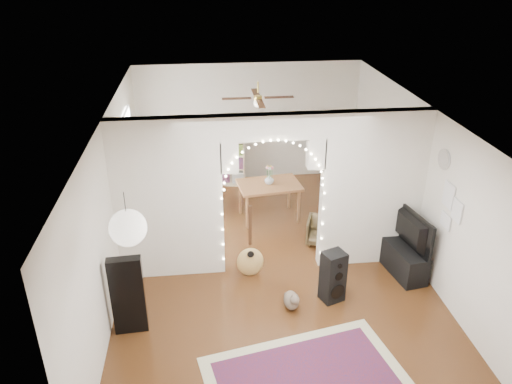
{
  "coord_description": "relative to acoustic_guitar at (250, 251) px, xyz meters",
  "views": [
    {
      "loc": [
        -1.07,
        -7.09,
        4.89
      ],
      "look_at": [
        -0.23,
        0.3,
        1.27
      ],
      "focal_mm": 35.0,
      "sensor_mm": 36.0,
      "label": 1
    }
  ],
  "objects": [
    {
      "name": "window",
      "position": [
        -2.08,
        2.05,
        1.02
      ],
      "size": [
        0.04,
        1.2,
        1.4
      ],
      "primitive_type": "cube",
      "color": "white",
      "rests_on": "wall_left"
    },
    {
      "name": "paper_lantern",
      "position": [
        -1.51,
        -2.15,
        1.77
      ],
      "size": [
        0.4,
        0.4,
        0.4
      ],
      "primitive_type": "sphere",
      "color": "white",
      "rests_on": "ceiling"
    },
    {
      "name": "wall_back",
      "position": [
        0.39,
        4.0,
        0.87
      ],
      "size": [
        5.0,
        0.02,
        2.7
      ],
      "primitive_type": "cube",
      "color": "silver",
      "rests_on": "floor"
    },
    {
      "name": "dining_chair_left",
      "position": [
        -0.77,
        2.38,
        -0.21
      ],
      "size": [
        0.79,
        0.8,
        0.56
      ],
      "primitive_type": "imported",
      "rotation": [
        0.0,
        0.0,
        0.42
      ],
      "color": "brown",
      "rests_on": "floor"
    },
    {
      "name": "tabby_cat",
      "position": [
        0.53,
        -0.91,
        -0.34
      ],
      "size": [
        0.27,
        0.54,
        0.35
      ],
      "rotation": [
        0.0,
        0.0,
        0.13
      ],
      "color": "brown",
      "rests_on": "floor"
    },
    {
      "name": "flower_vase",
      "position": [
        0.58,
        1.94,
        0.37
      ],
      "size": [
        0.2,
        0.2,
        0.19
      ],
      "primitive_type": "imported",
      "rotation": [
        0.0,
        0.0,
        0.13
      ],
      "color": "silver",
      "rests_on": "dining_table"
    },
    {
      "name": "picture_frames",
      "position": [
        2.87,
        -0.75,
        1.02
      ],
      "size": [
        0.02,
        0.5,
        0.7
      ],
      "primitive_type": null,
      "color": "white",
      "rests_on": "wall_right"
    },
    {
      "name": "wall_right",
      "position": [
        2.89,
        0.25,
        0.87
      ],
      "size": [
        0.02,
        7.5,
        2.7
      ],
      "primitive_type": "cube",
      "color": "silver",
      "rests_on": "floor"
    },
    {
      "name": "fairy_lights",
      "position": [
        0.39,
        0.12,
        1.07
      ],
      "size": [
        1.64,
        0.04,
        1.6
      ],
      "primitive_type": null,
      "color": "#FFEABF",
      "rests_on": "divider_wall"
    },
    {
      "name": "wall_left",
      "position": [
        -2.11,
        0.25,
        0.87
      ],
      "size": [
        0.02,
        7.5,
        2.7
      ],
      "primitive_type": "cube",
      "color": "silver",
      "rests_on": "floor"
    },
    {
      "name": "acoustic_guitar",
      "position": [
        0.0,
        0.0,
        0.0
      ],
      "size": [
        0.45,
        0.16,
        1.11
      ],
      "rotation": [
        0.0,
        0.0,
        -0.02
      ],
      "color": "tan",
      "rests_on": "floor"
    },
    {
      "name": "floor",
      "position": [
        0.39,
        0.25,
        -0.48
      ],
      "size": [
        7.5,
        7.5,
        0.0
      ],
      "primitive_type": "plane",
      "color": "black",
      "rests_on": "ground"
    },
    {
      "name": "ceiling_fan",
      "position": [
        0.39,
        2.25,
        1.92
      ],
      "size": [
        1.1,
        1.1,
        0.3
      ],
      "primitive_type": null,
      "color": "gold",
      "rests_on": "ceiling"
    },
    {
      "name": "guitar_case",
      "position": [
        -1.81,
        -1.12,
        0.12
      ],
      "size": [
        0.47,
        0.18,
        1.2
      ],
      "primitive_type": "cube",
      "rotation": [
        0.0,
        0.0,
        0.06
      ],
      "color": "black",
      "rests_on": "floor"
    },
    {
      "name": "dining_table",
      "position": [
        0.58,
        1.94,
        0.2
      ],
      "size": [
        1.29,
        0.94,
        0.76
      ],
      "rotation": [
        0.0,
        0.0,
        0.13
      ],
      "color": "brown",
      "rests_on": "floor"
    },
    {
      "name": "bookcase",
      "position": [
        -0.4,
        3.75,
        0.19
      ],
      "size": [
        1.36,
        0.6,
        1.36
      ],
      "primitive_type": "cube",
      "rotation": [
        0.0,
        0.0,
        -0.21
      ],
      "color": "beige",
      "rests_on": "floor"
    },
    {
      "name": "tv",
      "position": [
        2.53,
        -0.18,
        0.33
      ],
      "size": [
        0.32,
        1.08,
        0.62
      ],
      "primitive_type": "imported",
      "rotation": [
        0.0,
        0.0,
        1.74
      ],
      "color": "black",
      "rests_on": "media_console"
    },
    {
      "name": "wall_front",
      "position": [
        0.39,
        -3.5,
        0.87
      ],
      "size": [
        5.0,
        0.02,
        2.7
      ],
      "primitive_type": "cube",
      "color": "silver",
      "rests_on": "floor"
    },
    {
      "name": "wall_clock",
      "position": [
        2.87,
        -0.35,
        1.62
      ],
      "size": [
        0.03,
        0.31,
        0.31
      ],
      "primitive_type": "cylinder",
      "rotation": [
        0.0,
        1.57,
        0.0
      ],
      "color": "white",
      "rests_on": "wall_right"
    },
    {
      "name": "ceiling",
      "position": [
        0.39,
        0.25,
        2.22
      ],
      "size": [
        5.0,
        7.5,
        0.02
      ],
      "primitive_type": "cube",
      "color": "white",
      "rests_on": "wall_back"
    },
    {
      "name": "floor_speaker",
      "position": [
        1.19,
        -0.76,
        -0.07
      ],
      "size": [
        0.4,
        0.38,
        0.84
      ],
      "rotation": [
        0.0,
        0.0,
        0.36
      ],
      "color": "black",
      "rests_on": "floor"
    },
    {
      "name": "divider_wall",
      "position": [
        0.39,
        0.25,
        0.94
      ],
      "size": [
        5.0,
        0.2,
        2.7
      ],
      "color": "silver",
      "rests_on": "floor"
    },
    {
      "name": "media_console",
      "position": [
        2.53,
        -0.18,
        -0.23
      ],
      "size": [
        0.56,
        1.05,
        0.5
      ],
      "primitive_type": "cube",
      "rotation": [
        0.0,
        0.0,
        0.17
      ],
      "color": "black",
      "rests_on": "floor"
    },
    {
      "name": "dining_chair_right",
      "position": [
        1.41,
        0.9,
        -0.24
      ],
      "size": [
        0.66,
        0.67,
        0.48
      ],
      "primitive_type": "imported",
      "rotation": [
        0.0,
        0.0,
        -0.33
      ],
      "color": "brown",
      "rests_on": "floor"
    }
  ]
}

